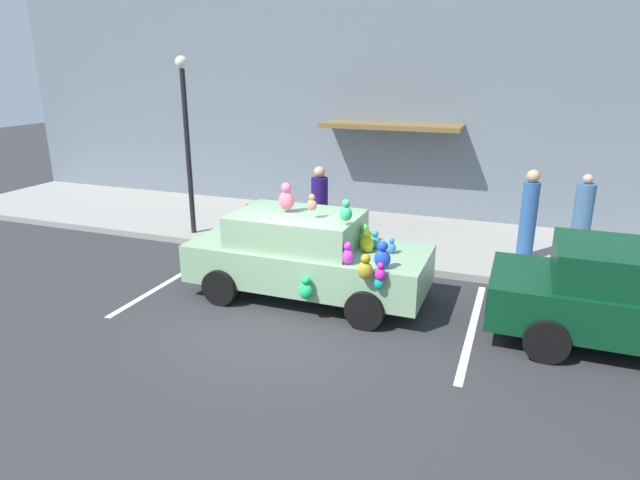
{
  "coord_description": "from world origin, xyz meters",
  "views": [
    {
      "loc": [
        3.42,
        -7.28,
        4.03
      ],
      "look_at": [
        -0.04,
        1.83,
        0.9
      ],
      "focal_mm": 30.66,
      "sensor_mm": 36.0,
      "label": 1
    }
  ],
  "objects_px": {
    "pedestrian_walking_past": "(528,217)",
    "street_lamp_post": "(186,129)",
    "teddy_bear_on_sidewalk": "(252,221)",
    "plush_covered_car": "(306,255)",
    "pedestrian_by_lamp": "(582,218)",
    "pedestrian_near_shopfront": "(320,211)"
  },
  "relations": [
    {
      "from": "pedestrian_walking_past",
      "to": "street_lamp_post",
      "type": "bearing_deg",
      "value": -173.51
    },
    {
      "from": "teddy_bear_on_sidewalk",
      "to": "pedestrian_walking_past",
      "type": "distance_m",
      "value": 6.12
    },
    {
      "from": "plush_covered_car",
      "to": "pedestrian_by_lamp",
      "type": "bearing_deg",
      "value": 39.64
    },
    {
      "from": "plush_covered_car",
      "to": "pedestrian_near_shopfront",
      "type": "height_order",
      "value": "plush_covered_car"
    },
    {
      "from": "teddy_bear_on_sidewalk",
      "to": "street_lamp_post",
      "type": "relative_size",
      "value": 0.19
    },
    {
      "from": "street_lamp_post",
      "to": "pedestrian_walking_past",
      "type": "bearing_deg",
      "value": 6.49
    },
    {
      "from": "teddy_bear_on_sidewalk",
      "to": "pedestrian_near_shopfront",
      "type": "relative_size",
      "value": 0.43
    },
    {
      "from": "street_lamp_post",
      "to": "pedestrian_near_shopfront",
      "type": "relative_size",
      "value": 2.21
    },
    {
      "from": "plush_covered_car",
      "to": "pedestrian_by_lamp",
      "type": "distance_m",
      "value": 6.16
    },
    {
      "from": "street_lamp_post",
      "to": "plush_covered_car",
      "type": "bearing_deg",
      "value": -30.4
    },
    {
      "from": "teddy_bear_on_sidewalk",
      "to": "pedestrian_near_shopfront",
      "type": "height_order",
      "value": "pedestrian_near_shopfront"
    },
    {
      "from": "teddy_bear_on_sidewalk",
      "to": "street_lamp_post",
      "type": "distance_m",
      "value": 2.6
    },
    {
      "from": "street_lamp_post",
      "to": "pedestrian_near_shopfront",
      "type": "bearing_deg",
      "value": -1.72
    },
    {
      "from": "street_lamp_post",
      "to": "pedestrian_near_shopfront",
      "type": "xyz_separation_m",
      "value": [
        3.31,
        -0.1,
        -1.62
      ]
    },
    {
      "from": "teddy_bear_on_sidewalk",
      "to": "street_lamp_post",
      "type": "height_order",
      "value": "street_lamp_post"
    },
    {
      "from": "plush_covered_car",
      "to": "street_lamp_post",
      "type": "distance_m",
      "value": 4.86
    },
    {
      "from": "teddy_bear_on_sidewalk",
      "to": "pedestrian_walking_past",
      "type": "relative_size",
      "value": 0.42
    },
    {
      "from": "pedestrian_near_shopfront",
      "to": "street_lamp_post",
      "type": "bearing_deg",
      "value": 178.28
    },
    {
      "from": "plush_covered_car",
      "to": "pedestrian_near_shopfront",
      "type": "xyz_separation_m",
      "value": [
        -0.57,
        2.18,
        0.21
      ]
    },
    {
      "from": "plush_covered_car",
      "to": "pedestrian_walking_past",
      "type": "distance_m",
      "value": 4.83
    },
    {
      "from": "pedestrian_near_shopfront",
      "to": "pedestrian_walking_past",
      "type": "height_order",
      "value": "pedestrian_walking_past"
    },
    {
      "from": "teddy_bear_on_sidewalk",
      "to": "street_lamp_post",
      "type": "xyz_separation_m",
      "value": [
        -1.48,
        -0.23,
        2.12
      ]
    }
  ]
}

